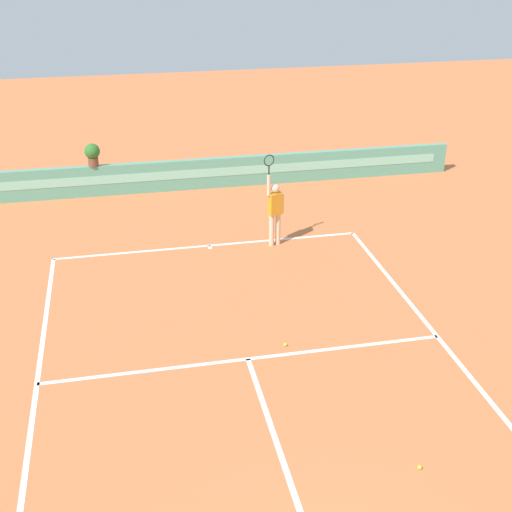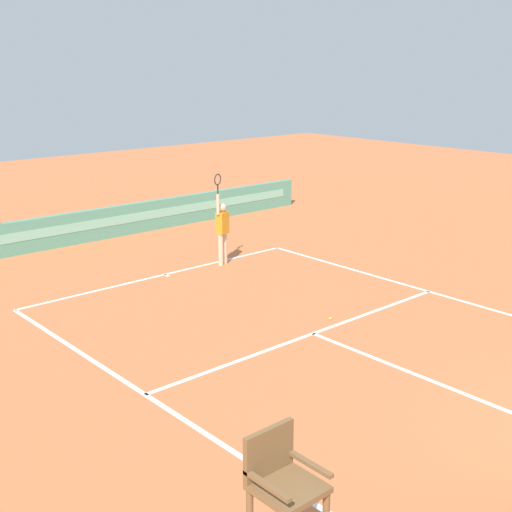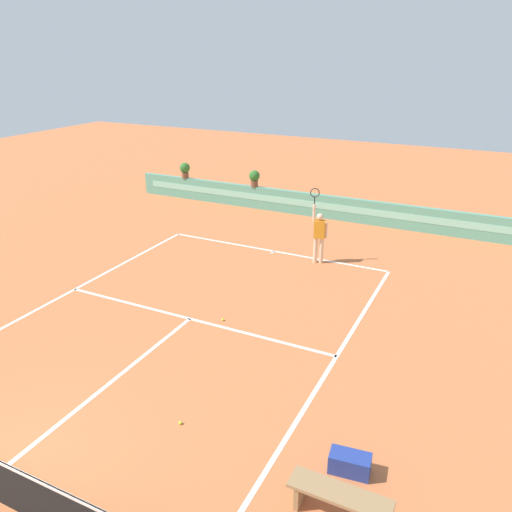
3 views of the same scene
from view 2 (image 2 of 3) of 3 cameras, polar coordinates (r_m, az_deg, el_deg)
ground_plane at (r=14.14m, az=5.96°, el=-6.93°), size 60.00×60.00×0.00m
court_lines at (r=14.59m, az=3.88°, el=-6.12°), size 8.32×11.94×0.01m
back_wall_barrier at (r=22.01m, az=-14.25°, el=2.37°), size 18.00×0.21×1.00m
umpire_chair at (r=6.94m, az=2.28°, el=-20.50°), size 0.60×0.60×2.14m
tennis_player at (r=18.87m, az=-2.83°, el=2.35°), size 0.60×0.32×2.58m
tennis_ball_mid_court at (r=15.14m, az=6.21°, el=-5.21°), size 0.07×0.07×0.07m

